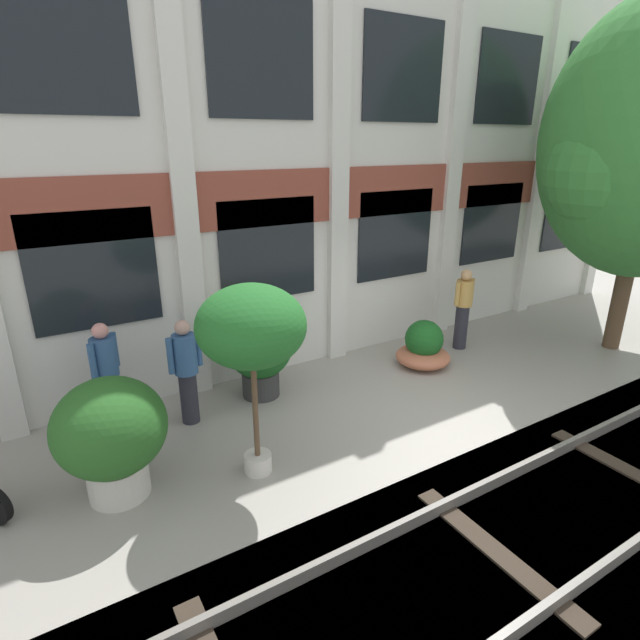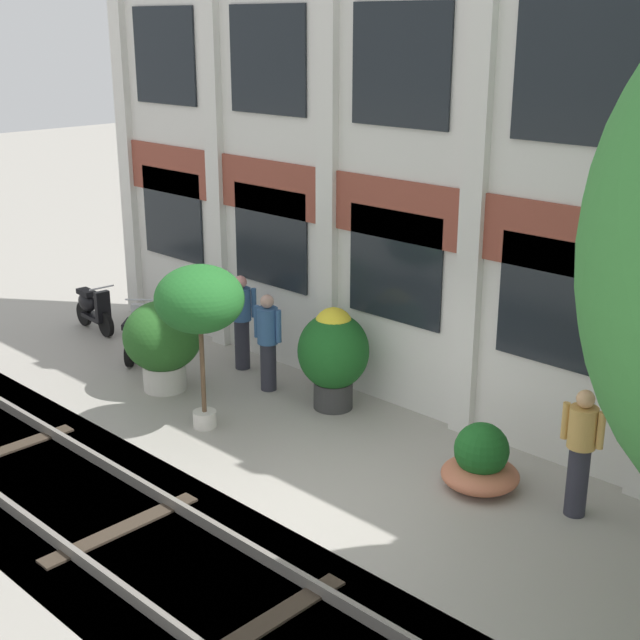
# 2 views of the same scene
# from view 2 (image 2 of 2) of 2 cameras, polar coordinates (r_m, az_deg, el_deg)

# --- Properties ---
(ground_plane) EXTENTS (80.00, 80.00, 0.00)m
(ground_plane) POSITION_cam_2_polar(r_m,az_deg,el_deg) (11.50, 0.95, -11.30)
(ground_plane) COLOR #9E998E
(apartment_facade) EXTENTS (16.80, 0.64, 7.59)m
(apartment_facade) POSITION_cam_2_polar(r_m,az_deg,el_deg) (12.50, 10.65, 9.29)
(apartment_facade) COLOR silver
(apartment_facade) RESTS_ON ground
(rail_tracks) EXTENTS (24.44, 2.80, 0.43)m
(rail_tracks) POSITION_cam_2_polar(r_m,az_deg,el_deg) (10.27, -8.30, -16.45)
(rail_tracks) COLOR #5B5449
(rail_tracks) RESTS_ON ground
(potted_plant_glazed_jar) EXTENTS (1.27, 1.27, 1.49)m
(potted_plant_glazed_jar) POSITION_cam_2_polar(r_m,az_deg,el_deg) (14.59, -10.03, -1.29)
(potted_plant_glazed_jar) COLOR beige
(potted_plant_glazed_jar) RESTS_ON ground
(potted_plant_wide_bowl) EXTENTS (1.01, 1.01, 0.88)m
(potted_plant_wide_bowl) POSITION_cam_2_polar(r_m,az_deg,el_deg) (11.76, 10.25, -8.95)
(potted_plant_wide_bowl) COLOR #B76647
(potted_plant_wide_bowl) RESTS_ON ground
(potted_plant_ribbed_drum) EXTENTS (1.11, 1.11, 1.63)m
(potted_plant_ribbed_drum) POSITION_cam_2_polar(r_m,az_deg,el_deg) (13.65, 0.86, -2.05)
(potted_plant_ribbed_drum) COLOR #333333
(potted_plant_ribbed_drum) RESTS_ON ground
(potted_plant_low_pan) EXTENTS (1.29, 1.29, 2.48)m
(potted_plant_low_pan) POSITION_cam_2_polar(r_m,az_deg,el_deg) (12.77, -7.72, 1.19)
(potted_plant_low_pan) COLOR beige
(potted_plant_low_pan) RESTS_ON ground
(scooter_near_curb) EXTENTS (1.38, 0.50, 0.98)m
(scooter_near_curb) POSITION_cam_2_polar(r_m,az_deg,el_deg) (17.87, -14.36, 0.72)
(scooter_near_curb) COLOR black
(scooter_near_curb) RESTS_ON ground
(scooter_second_parked) EXTENTS (0.98, 1.10, 0.98)m
(scooter_second_parked) POSITION_cam_2_polar(r_m,az_deg,el_deg) (16.17, -11.79, -0.96)
(scooter_second_parked) COLOR black
(scooter_second_parked) RESTS_ON ground
(resident_by_doorway) EXTENTS (0.42, 0.38, 1.67)m
(resident_by_doorway) POSITION_cam_2_polar(r_m,az_deg,el_deg) (15.30, -5.05, 0.05)
(resident_by_doorway) COLOR #282833
(resident_by_doorway) RESTS_ON ground
(resident_watching_tracks) EXTENTS (0.53, 0.34, 1.64)m
(resident_watching_tracks) POSITION_cam_2_polar(r_m,az_deg,el_deg) (11.19, 16.34, -7.93)
(resident_watching_tracks) COLOR #282833
(resident_watching_tracks) RESTS_ON ground
(resident_near_plants) EXTENTS (0.52, 0.34, 1.62)m
(resident_near_plants) POSITION_cam_2_polar(r_m,az_deg,el_deg) (14.37, -3.36, -1.25)
(resident_near_plants) COLOR #282833
(resident_near_plants) RESTS_ON ground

